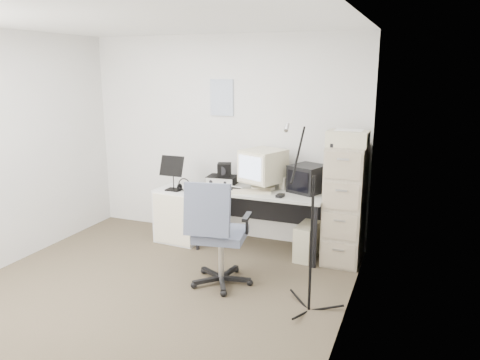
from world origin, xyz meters
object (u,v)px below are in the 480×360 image
(filing_cabinet, at_px, (345,204))
(office_chair, at_px, (221,232))
(desk, at_px, (262,220))
(side_cart, at_px, (180,215))

(filing_cabinet, xyz_separation_m, office_chair, (-1.03, -1.04, -0.11))
(filing_cabinet, bearing_deg, office_chair, -134.66)
(filing_cabinet, height_order, office_chair, filing_cabinet)
(desk, relative_size, office_chair, 1.39)
(side_cart, bearing_deg, filing_cabinet, 7.42)
(office_chair, bearing_deg, desk, 75.98)
(desk, distance_m, office_chair, 1.03)
(office_chair, relative_size, side_cart, 1.63)
(desk, bearing_deg, filing_cabinet, 1.81)
(desk, height_order, side_cart, desk)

